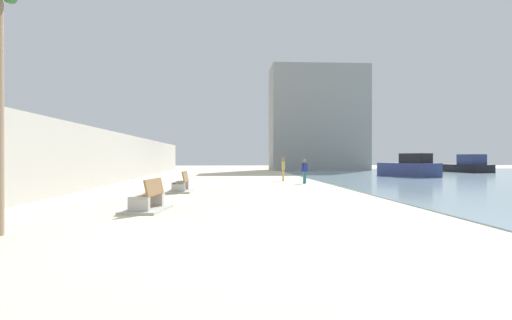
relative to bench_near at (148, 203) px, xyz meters
name	(u,v)px	position (x,y,z in m)	size (l,w,h in m)	color
ground_plane	(230,184)	(2.51, 13.37, -0.23)	(120.00, 120.00, 0.00)	beige
seawall	(105,158)	(-4.99, 13.37, 1.37)	(0.80, 64.00, 3.21)	#ADAAA3
bench_near	(148,203)	(0.00, 0.00, 0.00)	(1.36, 2.23, 0.98)	#ADAAA3
bench_far	(181,187)	(0.23, 7.20, 0.00)	(1.14, 2.12, 0.98)	#ADAAA3
person_walking	(283,168)	(6.20, 16.31, 0.68)	(0.25, 0.52, 1.59)	gold
person_standing	(305,170)	(7.14, 13.31, 0.62)	(0.44, 0.36, 1.50)	teal
boat_far_right	(467,166)	(27.92, 31.53, 0.49)	(3.31, 6.03, 1.90)	black
boat_far_left	(410,168)	(17.34, 21.58, 0.54)	(4.12, 5.32, 1.91)	navy
harbor_building	(318,119)	(13.83, 41.37, 6.28)	(12.00, 6.00, 13.03)	gray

